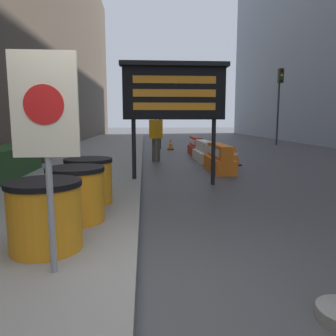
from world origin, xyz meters
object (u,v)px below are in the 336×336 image
(jersey_barrier_orange_near, at_px, (219,159))
(jersey_barrier_white, at_px, (204,152))
(traffic_light_far_side, at_px, (280,91))
(traffic_cone_near, at_px, (171,144))
(barrel_drum_middle, at_px, (76,194))
(traffic_cone_mid, at_px, (235,156))
(pedestrian_worker, at_px, (156,133))
(message_board, at_px, (174,93))
(traffic_light_near_curb, at_px, (160,94))
(warning_sign, at_px, (46,123))
(barrel_drum_foreground, at_px, (45,215))
(barrel_drum_back, at_px, (89,181))
(jersey_barrier_red_striped, at_px, (196,147))

(jersey_barrier_orange_near, bearing_deg, jersey_barrier_white, 90.00)
(traffic_light_far_side, bearing_deg, traffic_cone_near, -158.74)
(barrel_drum_middle, xyz_separation_m, traffic_cone_mid, (4.11, 6.55, -0.22))
(barrel_drum_middle, relative_size, pedestrian_worker, 0.45)
(jersey_barrier_orange_near, height_order, pedestrian_worker, pedestrian_worker)
(pedestrian_worker, bearing_deg, message_board, 42.18)
(traffic_light_near_curb, bearing_deg, pedestrian_worker, -94.46)
(warning_sign, bearing_deg, barrel_drum_foreground, 111.25)
(warning_sign, xyz_separation_m, traffic_light_far_side, (9.04, 16.73, 1.74))
(jersey_barrier_white, relative_size, traffic_cone_near, 3.48)
(barrel_drum_back, bearing_deg, traffic_cone_mid, 53.55)
(barrel_drum_middle, distance_m, barrel_drum_back, 1.00)
(jersey_barrier_white, height_order, traffic_light_near_curb, traffic_light_near_curb)
(traffic_cone_mid, bearing_deg, traffic_light_near_curb, 109.62)
(barrel_drum_middle, height_order, traffic_cone_near, barrel_drum_middle)
(jersey_barrier_white, distance_m, traffic_light_far_side, 9.86)
(barrel_drum_foreground, distance_m, message_board, 4.90)
(barrel_drum_middle, relative_size, traffic_cone_near, 1.34)
(warning_sign, distance_m, jersey_barrier_orange_near, 7.69)
(barrel_drum_foreground, distance_m, pedestrian_worker, 8.97)
(barrel_drum_back, relative_size, jersey_barrier_orange_near, 0.41)
(jersey_barrier_white, bearing_deg, traffic_light_far_side, 51.23)
(traffic_cone_near, bearing_deg, traffic_cone_mid, -73.24)
(traffic_cone_near, height_order, traffic_cone_mid, traffic_cone_mid)
(barrel_drum_back, xyz_separation_m, traffic_light_far_side, (9.13, 14.13, 2.74))
(jersey_barrier_orange_near, relative_size, traffic_cone_near, 3.28)
(warning_sign, bearing_deg, traffic_light_far_side, 61.61)
(jersey_barrier_red_striped, xyz_separation_m, traffic_cone_mid, (0.86, -3.46, -0.01))
(barrel_drum_back, xyz_separation_m, warning_sign, (0.09, -2.60, 1.00))
(barrel_drum_foreground, height_order, traffic_light_far_side, traffic_light_far_side)
(traffic_light_near_curb, distance_m, traffic_light_far_side, 7.65)
(warning_sign, height_order, jersey_barrier_orange_near, warning_sign)
(traffic_cone_near, xyz_separation_m, traffic_cone_mid, (1.79, -5.93, 0.04))
(barrel_drum_middle, relative_size, jersey_barrier_orange_near, 0.41)
(traffic_cone_near, bearing_deg, pedestrian_worker, -101.24)
(message_board, height_order, jersey_barrier_orange_near, message_board)
(warning_sign, distance_m, message_board, 5.13)
(pedestrian_worker, bearing_deg, barrel_drum_foreground, 28.97)
(traffic_light_far_side, bearing_deg, jersey_barrier_red_striped, -138.94)
(jersey_barrier_orange_near, distance_m, traffic_cone_mid, 1.50)
(barrel_drum_back, bearing_deg, warning_sign, -88.06)
(barrel_drum_foreground, xyz_separation_m, barrel_drum_back, (0.14, 2.01, 0.00))
(barrel_drum_foreground, bearing_deg, traffic_light_near_curb, 82.15)
(barrel_drum_foreground, distance_m, warning_sign, 1.19)
(barrel_drum_foreground, bearing_deg, barrel_drum_back, 85.95)
(traffic_cone_near, xyz_separation_m, pedestrian_worker, (-0.93, -4.66, 0.77))
(barrel_drum_foreground, relative_size, message_board, 0.28)
(barrel_drum_back, relative_size, pedestrian_worker, 0.45)
(traffic_light_far_side, bearing_deg, warning_sign, -118.39)
(barrel_drum_middle, xyz_separation_m, pedestrian_worker, (1.40, 7.82, 0.52))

